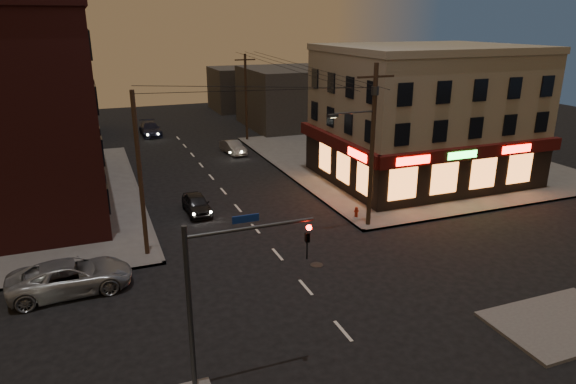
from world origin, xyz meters
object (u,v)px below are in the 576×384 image
suv_cross (71,277)px  sedan_mid (233,147)px  sedan_far (150,129)px  sedan_near (197,204)px  fire_hydrant (356,211)px

suv_cross → sedan_mid: suv_cross is taller
suv_cross → sedan_far: 35.61m
sedan_near → sedan_mid: sedan_near is taller
sedan_near → fire_hydrant: size_ratio=5.48×
sedan_mid → sedan_far: sedan_far is taller
sedan_mid → suv_cross: bearing=-129.8°
sedan_near → sedan_far: 26.36m
suv_cross → sedan_near: bearing=-45.9°
suv_cross → sedan_near: (7.81, 8.34, -0.13)m
sedan_far → fire_hydrant: 32.63m
suv_cross → sedan_far: suv_cross is taller
sedan_far → suv_cross: bearing=-104.1°
sedan_near → fire_hydrant: bearing=-28.1°
sedan_near → sedan_mid: size_ratio=0.98×
sedan_near → sedan_far: bearing=88.7°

